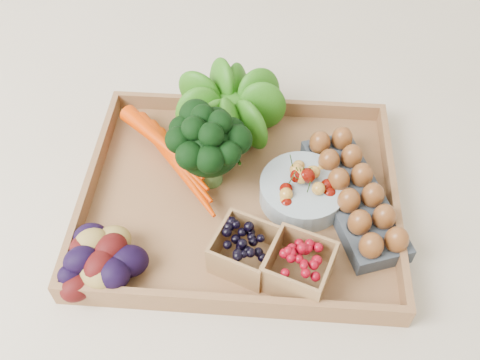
# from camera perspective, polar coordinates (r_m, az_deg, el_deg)

# --- Properties ---
(ground) EXTENTS (4.00, 4.00, 0.00)m
(ground) POSITION_cam_1_polar(r_m,az_deg,el_deg) (0.97, -0.00, -2.25)
(ground) COLOR beige
(ground) RESTS_ON ground
(tray) EXTENTS (0.55, 0.45, 0.01)m
(tray) POSITION_cam_1_polar(r_m,az_deg,el_deg) (0.97, -0.00, -1.98)
(tray) COLOR olive
(tray) RESTS_ON ground
(carrots) EXTENTS (0.23, 0.17, 0.06)m
(carrots) POSITION_cam_1_polar(r_m,az_deg,el_deg) (1.00, -7.27, 2.77)
(carrots) COLOR #D43500
(carrots) RESTS_ON tray
(lettuce) EXTENTS (0.14, 0.14, 0.14)m
(lettuce) POSITION_cam_1_polar(r_m,az_deg,el_deg) (1.03, -0.88, 8.33)
(lettuce) COLOR #215B0E
(lettuce) RESTS_ON tray
(broccoli) EXTENTS (0.15, 0.15, 0.12)m
(broccoli) POSITION_cam_1_polar(r_m,az_deg,el_deg) (0.94, -3.31, 2.30)
(broccoli) COLOR black
(broccoli) RESTS_ON tray
(cherry_bowl) EXTENTS (0.15, 0.15, 0.04)m
(cherry_bowl) POSITION_cam_1_polar(r_m,az_deg,el_deg) (0.95, 6.70, -1.15)
(cherry_bowl) COLOR #8C9EA5
(cherry_bowl) RESTS_ON tray
(egg_carton) EXTENTS (0.18, 0.29, 0.03)m
(egg_carton) POSITION_cam_1_polar(r_m,az_deg,el_deg) (0.96, 11.93, -1.87)
(egg_carton) COLOR #393F48
(egg_carton) RESTS_ON tray
(potatoes) EXTENTS (0.15, 0.15, 0.09)m
(potatoes) POSITION_cam_1_polar(r_m,az_deg,el_deg) (0.87, -15.11, -7.59)
(potatoes) COLOR #370809
(potatoes) RESTS_ON tray
(punnet_blackberry) EXTENTS (0.12, 0.12, 0.06)m
(punnet_blackberry) POSITION_cam_1_polar(r_m,az_deg,el_deg) (0.86, 0.49, -7.43)
(punnet_blackberry) COLOR black
(punnet_blackberry) RESTS_ON tray
(punnet_raspberry) EXTENTS (0.12, 0.12, 0.07)m
(punnet_raspberry) POSITION_cam_1_polar(r_m,az_deg,el_deg) (0.85, 6.31, -9.16)
(punnet_raspberry) COLOR maroon
(punnet_raspberry) RESTS_ON tray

